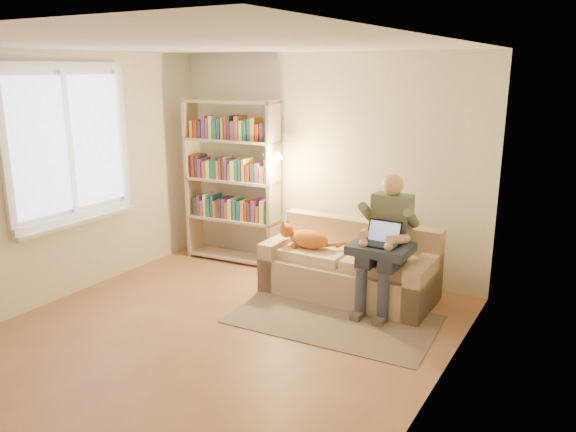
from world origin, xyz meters
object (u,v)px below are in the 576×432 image
Objects in this scene: cat at (309,238)px; laptop at (381,238)px; person at (386,236)px; sofa at (350,270)px; bookshelf at (232,174)px.

laptop is at bearing -9.96° from cat.
sofa is at bearing 162.15° from person.
cat is 0.34× the size of bookshelf.
cat is 1.48m from bookshelf.
sofa is at bearing 14.72° from cat.
sofa is 1.98m from bookshelf.
cat is (-0.45, -0.12, 0.32)m from sofa.
cat is at bearing 170.04° from laptop.
laptop is (-0.01, -0.13, 0.01)m from person.
bookshelf is at bearing 162.96° from cat.
person is 0.91m from cat.
laptop is (0.45, -0.27, 0.50)m from sofa.
sofa is at bearing 148.22° from laptop.
laptop is 2.30m from bookshelf.
cat is at bearing 178.27° from person.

